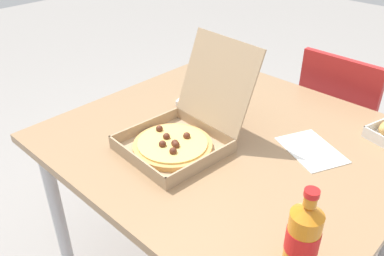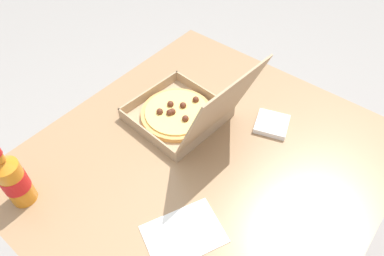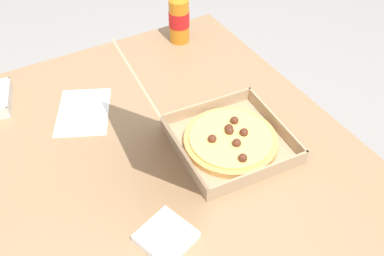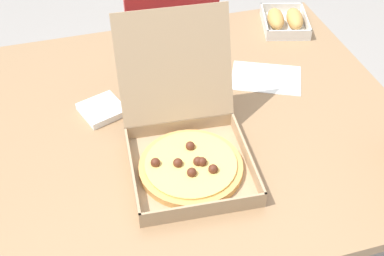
# 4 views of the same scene
# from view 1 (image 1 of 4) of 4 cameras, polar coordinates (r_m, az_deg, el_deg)

# --- Properties ---
(dining_table) EXTENTS (1.13, 1.04, 0.71)m
(dining_table) POSITION_cam_1_polar(r_m,az_deg,el_deg) (1.41, 5.54, -3.64)
(dining_table) COLOR #997551
(dining_table) RESTS_ON ground_plane
(chair) EXTENTS (0.41, 0.41, 0.83)m
(chair) POSITION_cam_1_polar(r_m,az_deg,el_deg) (2.03, 20.69, 0.96)
(chair) COLOR red
(chair) RESTS_ON ground_plane
(pizza_box_open) EXTENTS (0.32, 0.42, 0.32)m
(pizza_box_open) POSITION_cam_1_polar(r_m,az_deg,el_deg) (1.29, -1.63, -0.87)
(pizza_box_open) COLOR tan
(pizza_box_open) RESTS_ON dining_table
(cola_bottle) EXTENTS (0.07, 0.07, 0.22)m
(cola_bottle) POSITION_cam_1_polar(r_m,az_deg,el_deg) (0.91, 15.63, -14.85)
(cola_bottle) COLOR orange
(cola_bottle) RESTS_ON dining_table
(paper_menu) EXTENTS (0.25, 0.22, 0.00)m
(paper_menu) POSITION_cam_1_polar(r_m,az_deg,el_deg) (1.35, 16.75, -3.03)
(paper_menu) COLOR white
(paper_menu) RESTS_ON dining_table
(napkin_pile) EXTENTS (0.14, 0.14, 0.02)m
(napkin_pile) POSITION_cam_1_polar(r_m,az_deg,el_deg) (1.58, 0.30, 4.01)
(napkin_pile) COLOR white
(napkin_pile) RESTS_ON dining_table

